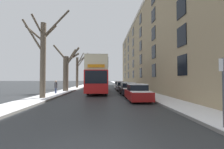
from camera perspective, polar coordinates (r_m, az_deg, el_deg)
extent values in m
cube|color=slate|center=(56.38, -8.48, -3.57)|extent=(2.28, 130.00, 0.13)
cube|color=white|center=(56.37, -8.48, -3.49)|extent=(2.26, 130.00, 0.03)
cube|color=slate|center=(56.29, 2.52, -3.59)|extent=(2.28, 130.00, 0.13)
cube|color=white|center=(56.29, 2.52, -3.51)|extent=(2.26, 130.00, 0.03)
cube|color=tan|center=(31.13, 17.58, 8.38)|extent=(9.00, 47.04, 14.55)
cube|color=black|center=(13.05, 25.12, 3.18)|extent=(0.08, 1.40, 1.63)
cube|color=black|center=(19.41, 15.63, 1.50)|extent=(0.08, 1.40, 1.63)
cube|color=black|center=(26.05, 10.90, 0.64)|extent=(0.08, 1.40, 1.63)
cube|color=black|center=(32.79, 8.11, 0.12)|extent=(0.08, 1.40, 1.63)
cube|color=black|center=(39.59, 6.27, -0.21)|extent=(0.08, 1.40, 1.63)
cube|color=black|center=(46.42, 4.97, -0.45)|extent=(0.08, 1.40, 1.63)
cube|color=black|center=(13.45, 24.98, 13.11)|extent=(0.08, 1.40, 1.63)
cube|color=black|center=(19.68, 15.57, 8.28)|extent=(0.08, 1.40, 1.63)
cube|color=black|center=(26.25, 10.87, 5.72)|extent=(0.08, 1.40, 1.63)
cube|color=black|center=(32.95, 8.09, 4.17)|extent=(0.08, 1.40, 1.63)
cube|color=black|center=(39.72, 6.26, 3.15)|extent=(0.08, 1.40, 1.63)
cube|color=black|center=(46.53, 4.96, 2.42)|extent=(0.08, 1.40, 1.63)
cube|color=black|center=(14.22, 24.85, 22.22)|extent=(0.08, 1.40, 1.63)
cube|color=black|center=(20.22, 15.52, 14.79)|extent=(0.08, 1.40, 1.63)
cube|color=black|center=(26.65, 10.84, 10.69)|extent=(0.08, 1.40, 1.63)
cube|color=black|center=(33.28, 8.07, 8.16)|extent=(0.08, 1.40, 1.63)
cube|color=black|center=(39.99, 6.24, 6.47)|extent=(0.08, 1.40, 1.63)
cube|color=black|center=(46.76, 4.95, 5.26)|extent=(0.08, 1.40, 1.63)
cube|color=black|center=(21.00, 15.46, 20.89)|extent=(0.08, 1.40, 1.63)
cube|color=black|center=(27.25, 10.81, 15.47)|extent=(0.08, 1.40, 1.63)
cube|color=black|center=(33.76, 8.05, 12.06)|extent=(0.08, 1.40, 1.63)
cube|color=black|center=(40.39, 6.23, 9.74)|extent=(0.08, 1.40, 1.63)
cube|color=black|center=(47.10, 4.94, 8.07)|extent=(0.08, 1.40, 1.63)
cube|color=black|center=(28.03, 10.78, 20.02)|extent=(0.08, 1.40, 1.63)
cube|color=black|center=(34.39, 8.03, 15.83)|extent=(0.08, 1.40, 1.63)
cube|color=black|center=(40.92, 6.22, 12.94)|extent=(0.08, 1.40, 1.63)
cube|color=black|center=(47.56, 4.94, 10.84)|extent=(0.08, 1.40, 1.63)
cube|color=beige|center=(31.83, 9.22, 20.79)|extent=(0.12, 46.10, 0.44)
cylinder|color=brown|center=(14.89, -24.81, 4.72)|extent=(0.48, 0.48, 6.92)
cylinder|color=brown|center=(15.11, -20.51, 17.67)|extent=(2.49, 0.46, 2.49)
cylinder|color=brown|center=(14.96, -26.43, 16.30)|extent=(0.58, 1.56, 1.55)
cylinder|color=brown|center=(15.18, -27.84, 12.65)|extent=(1.63, 1.03, 2.78)
cylinder|color=brown|center=(15.67, -27.46, 13.65)|extent=(1.70, 0.17, 1.51)
cylinder|color=brown|center=(15.64, -22.61, 14.69)|extent=(1.06, 1.00, 1.58)
cylinder|color=brown|center=(22.48, -17.19, 0.15)|extent=(0.75, 0.75, 5.10)
cylinder|color=brown|center=(22.78, -15.42, 6.46)|extent=(1.58, 0.79, 2.41)
cylinder|color=brown|center=(23.31, -19.26, 7.94)|extent=(2.18, 0.81, 2.37)
cylinder|color=brown|center=(22.26, -14.86, 6.71)|extent=(2.19, 0.76, 2.62)
cylinder|color=brown|center=(22.41, -14.86, 6.29)|extent=(2.02, 0.39, 1.40)
cylinder|color=brown|center=(22.13, -16.10, 4.83)|extent=(1.32, 1.06, 1.30)
cylinder|color=brown|center=(30.62, -13.13, 0.62)|extent=(0.48, 0.48, 6.17)
cylinder|color=brown|center=(30.89, -11.57, 4.94)|extent=(1.77, 0.65, 2.53)
cylinder|color=brown|center=(31.19, -11.11, 6.10)|extent=(2.19, 1.15, 2.37)
cylinder|color=brown|center=(30.56, -11.95, 5.79)|extent=(1.49, 0.58, 2.45)
cylinder|color=brown|center=(29.67, -13.21, 4.52)|extent=(0.48, 2.29, 1.43)
cylinder|color=brown|center=(31.15, -13.10, 3.06)|extent=(0.34, 1.06, 1.70)
cube|color=red|center=(21.17, -5.11, -2.47)|extent=(2.50, 11.72, 2.46)
cube|color=beige|center=(21.24, -5.10, 2.92)|extent=(2.45, 11.49, 1.53)
cube|color=beige|center=(21.33, -5.09, 5.12)|extent=(2.45, 11.49, 0.12)
cube|color=black|center=(21.17, -5.11, -1.20)|extent=(2.53, 10.32, 1.28)
cube|color=black|center=(21.25, -5.10, 3.12)|extent=(2.53, 10.32, 1.16)
cube|color=black|center=(15.34, -6.10, -0.96)|extent=(2.25, 0.06, 1.34)
cube|color=orange|center=(15.39, -6.09, 3.29)|extent=(1.75, 0.05, 0.32)
cylinder|color=black|center=(17.79, -9.14, -5.91)|extent=(0.30, 1.07, 1.07)
cylinder|color=black|center=(17.68, -2.12, -5.96)|extent=(0.30, 1.07, 1.07)
cylinder|color=black|center=(24.55, -7.30, -4.78)|extent=(0.30, 1.07, 1.07)
cylinder|color=black|center=(24.46, -2.23, -4.81)|extent=(0.30, 1.07, 1.07)
cube|color=maroon|center=(12.93, 9.65, -7.60)|extent=(1.70, 4.00, 0.67)
cube|color=black|center=(13.04, 9.49, -4.96)|extent=(1.46, 2.00, 0.51)
cube|color=white|center=(13.02, 9.48, -3.68)|extent=(1.43, 1.90, 0.08)
cube|color=white|center=(11.51, 11.14, -6.48)|extent=(1.53, 1.04, 0.06)
cylinder|color=black|center=(11.64, 7.31, -9.24)|extent=(0.20, 0.61, 0.61)
cylinder|color=black|center=(11.98, 14.38, -8.98)|extent=(0.20, 0.61, 0.61)
cylinder|color=black|center=(13.99, 5.62, -7.99)|extent=(0.20, 0.61, 0.61)
cylinder|color=black|center=(14.28, 11.56, -7.84)|extent=(0.20, 0.61, 0.61)
cube|color=black|center=(17.86, 6.23, -6.11)|extent=(1.82, 4.25, 0.60)
cube|color=black|center=(17.99, 6.14, -4.20)|extent=(1.56, 2.12, 0.57)
cube|color=white|center=(17.98, 6.14, -3.16)|extent=(1.52, 2.02, 0.09)
cube|color=white|center=(16.35, 7.03, -5.32)|extent=(1.63, 1.11, 0.07)
cylinder|color=black|center=(16.51, 4.15, -6.96)|extent=(0.20, 0.66, 0.66)
cylinder|color=black|center=(16.77, 9.61, -6.86)|extent=(0.20, 0.66, 0.66)
cylinder|color=black|center=(19.03, 3.26, -6.27)|extent=(0.20, 0.66, 0.66)
cylinder|color=black|center=(19.26, 8.01, -6.21)|extent=(0.20, 0.66, 0.66)
cube|color=slate|center=(23.96, 3.98, -5.07)|extent=(1.88, 4.53, 0.56)
cube|color=black|center=(24.12, 3.93, -3.64)|extent=(1.62, 2.26, 0.62)
cube|color=white|center=(24.11, 3.93, -2.82)|extent=(1.58, 2.15, 0.08)
cube|color=white|center=(22.35, 4.45, -4.50)|extent=(1.69, 1.18, 0.06)
cylinder|color=black|center=(22.54, 2.27, -5.62)|extent=(0.20, 0.63, 0.63)
cylinder|color=black|center=(22.74, 6.46, -5.58)|extent=(0.20, 0.63, 0.63)
cylinder|color=black|center=(25.24, 1.75, -5.21)|extent=(0.20, 0.63, 0.63)
cylinder|color=black|center=(25.42, 5.50, -5.18)|extent=(0.20, 0.63, 0.63)
cube|color=silver|center=(29.15, 2.82, -4.44)|extent=(1.88, 4.15, 0.61)
cube|color=black|center=(29.29, 2.78, -3.27)|extent=(1.62, 2.08, 0.58)
cube|color=white|center=(29.29, 2.78, -2.64)|extent=(1.58, 1.97, 0.07)
cube|color=white|center=(27.67, 3.10, -3.90)|extent=(1.69, 1.08, 0.05)
cylinder|color=black|center=(27.85, 1.35, -4.85)|extent=(0.20, 0.67, 0.67)
cylinder|color=black|center=(28.01, 4.75, -4.83)|extent=(0.20, 0.67, 0.67)
cylinder|color=black|center=(30.33, 1.03, -4.61)|extent=(0.20, 0.67, 0.67)
cylinder|color=black|center=(30.48, 4.16, -4.59)|extent=(0.20, 0.67, 0.67)
cylinder|color=navy|center=(18.89, -20.61, -6.04)|extent=(0.17, 0.17, 0.77)
cylinder|color=navy|center=(19.05, -20.67, -6.00)|extent=(0.17, 0.17, 0.77)
cylinder|color=#47474C|center=(18.93, -20.62, -3.85)|extent=(0.36, 0.36, 0.67)
sphere|color=tan|center=(18.92, -20.60, -2.52)|extent=(0.21, 0.21, 0.21)
cylinder|color=#4C4F54|center=(6.50, 36.75, -6.15)|extent=(0.07, 0.07, 2.56)
cube|color=silver|center=(6.48, 36.69, 2.96)|extent=(0.32, 0.02, 0.44)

